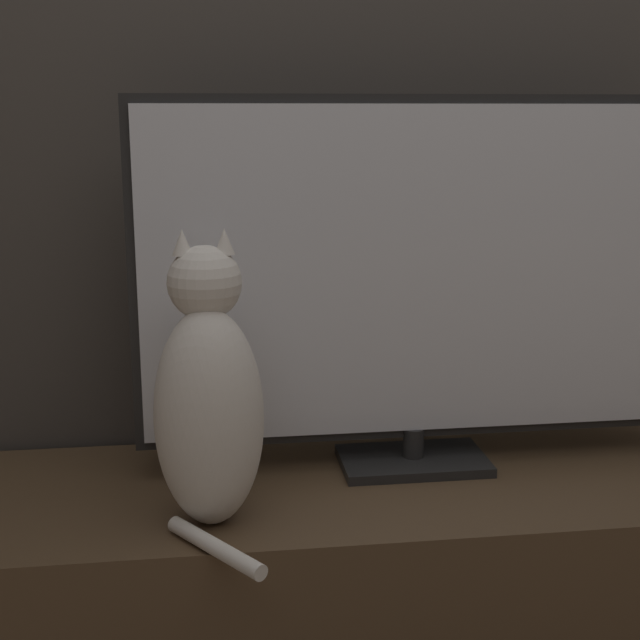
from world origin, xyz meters
name	(u,v)px	position (x,y,z in m)	size (l,w,h in m)	color
wall_back	(348,63)	(0.00, 1.22, 1.30)	(4.80, 0.05, 2.60)	#47423D
tv_stand	(369,589)	(0.00, 0.91, 0.24)	(1.59, 0.53, 0.48)	brown
tv	(417,281)	(0.10, 0.98, 0.87)	(1.13, 0.18, 0.75)	black
cat	(209,401)	(-0.32, 0.78, 0.71)	(0.20, 0.33, 0.53)	silver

